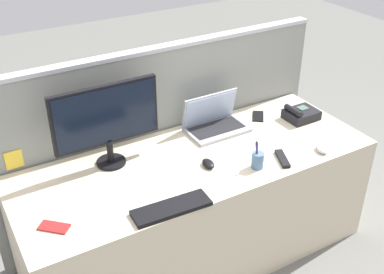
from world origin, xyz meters
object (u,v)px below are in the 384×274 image
(desktop_monitor, at_px, (106,118))
(cell_phone_black_slab, at_px, (258,116))
(computer_mouse_right_hand, at_px, (322,149))
(cell_phone_red_case, at_px, (54,227))
(computer_mouse_left_hand, at_px, (208,164))
(desk_phone, at_px, (301,114))
(tv_remote, at_px, (282,159))
(pen_cup, at_px, (258,160))
(laptop, at_px, (214,121))
(keyboard_main, at_px, (171,208))

(desktop_monitor, distance_m, cell_phone_black_slab, 1.08)
(computer_mouse_right_hand, height_order, cell_phone_red_case, computer_mouse_right_hand)
(cell_phone_black_slab, bearing_deg, computer_mouse_left_hand, -113.66)
(desk_phone, distance_m, computer_mouse_right_hand, 0.40)
(desktop_monitor, distance_m, computer_mouse_left_hand, 0.61)
(desk_phone, bearing_deg, cell_phone_red_case, -172.03)
(tv_remote, bearing_deg, pen_cup, -161.82)
(computer_mouse_left_hand, height_order, cell_phone_red_case, computer_mouse_left_hand)
(desk_phone, bearing_deg, computer_mouse_left_hand, -168.55)
(computer_mouse_left_hand, distance_m, pen_cup, 0.27)
(computer_mouse_right_hand, relative_size, tv_remote, 0.59)
(computer_mouse_left_hand, bearing_deg, laptop, 60.85)
(keyboard_main, bearing_deg, pen_cup, 11.42)
(computer_mouse_right_hand, height_order, computer_mouse_left_hand, same)
(keyboard_main, height_order, tv_remote, keyboard_main)
(desktop_monitor, height_order, cell_phone_black_slab, desktop_monitor)
(laptop, distance_m, desk_phone, 0.58)
(computer_mouse_left_hand, xyz_separation_m, pen_cup, (0.23, -0.15, 0.03))
(keyboard_main, height_order, computer_mouse_right_hand, computer_mouse_right_hand)
(cell_phone_black_slab, bearing_deg, computer_mouse_right_hand, -45.74)
(keyboard_main, height_order, cell_phone_black_slab, keyboard_main)
(cell_phone_red_case, xyz_separation_m, tv_remote, (1.28, -0.09, 0.01))
(computer_mouse_right_hand, distance_m, cell_phone_black_slab, 0.53)
(keyboard_main, bearing_deg, desk_phone, 21.88)
(desktop_monitor, bearing_deg, pen_cup, -33.65)
(cell_phone_red_case, bearing_deg, tv_remote, -50.38)
(pen_cup, bearing_deg, computer_mouse_left_hand, 146.92)
(laptop, relative_size, cell_phone_black_slab, 2.67)
(desk_phone, height_order, keyboard_main, desk_phone)
(laptop, relative_size, computer_mouse_right_hand, 3.75)
(desktop_monitor, height_order, computer_mouse_left_hand, desktop_monitor)
(pen_cup, height_order, tv_remote, pen_cup)
(desktop_monitor, height_order, pen_cup, desktop_monitor)
(tv_remote, bearing_deg, desk_phone, 60.90)
(computer_mouse_left_hand, bearing_deg, cell_phone_red_case, -167.61)
(laptop, relative_size, keyboard_main, 0.95)
(desk_phone, xyz_separation_m, computer_mouse_right_hand, (-0.16, -0.37, -0.02))
(desktop_monitor, bearing_deg, desk_phone, -6.41)
(keyboard_main, xyz_separation_m, computer_mouse_left_hand, (0.35, 0.23, 0.01))
(desktop_monitor, height_order, computer_mouse_right_hand, desktop_monitor)
(laptop, relative_size, tv_remote, 2.21)
(computer_mouse_right_hand, bearing_deg, desktop_monitor, 169.58)
(desktop_monitor, distance_m, keyboard_main, 0.61)
(desktop_monitor, relative_size, pen_cup, 3.56)
(desk_phone, height_order, computer_mouse_right_hand, desk_phone)
(laptop, height_order, cell_phone_red_case, laptop)
(laptop, bearing_deg, pen_cup, -93.10)
(computer_mouse_right_hand, relative_size, pen_cup, 0.60)
(desk_phone, height_order, cell_phone_red_case, desk_phone)
(keyboard_main, distance_m, computer_mouse_left_hand, 0.42)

